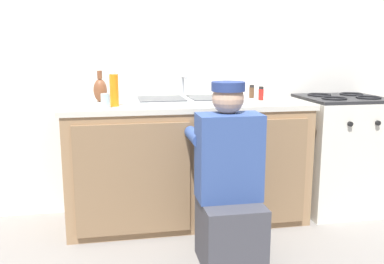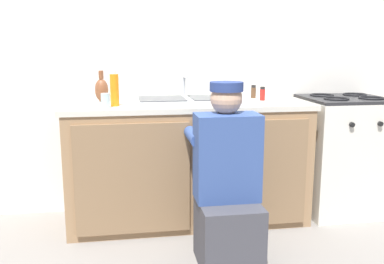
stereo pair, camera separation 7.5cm
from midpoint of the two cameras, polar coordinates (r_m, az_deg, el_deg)
name	(u,v)px [view 2 (the right image)]	position (r m, az deg, el deg)	size (l,w,h in m)	color
ground_plane	(194,235)	(3.11, 1.01, -13.55)	(12.00, 12.00, 0.00)	gray
back_wall	(181,54)	(3.46, -0.84, 10.37)	(6.00, 0.10, 2.50)	silver
counter_cabinet	(188,165)	(3.23, 0.13, -4.41)	(1.75, 0.62, 0.87)	#997551
countertop	(188,105)	(3.14, 0.10, 3.59)	(1.79, 0.62, 0.04)	beige
sink_double_basin	(188,100)	(3.14, 0.10, 4.29)	(0.80, 0.44, 0.19)	silver
stove_range	(342,154)	(3.63, 19.90, -2.81)	(0.63, 0.62, 0.93)	silver
plumber_person	(227,190)	(2.60, 5.55, -7.73)	(0.42, 0.61, 1.10)	#3F3F47
soap_bottle_orange	(115,90)	(2.98, -9.59, 5.58)	(0.06, 0.06, 0.25)	orange
vase_decorative	(102,89)	(3.26, -11.32, 5.58)	(0.10, 0.10, 0.23)	brown
spice_bottle_pepper	(253,92)	(3.46, 8.81, 5.32)	(0.04, 0.04, 0.10)	#513823
spice_bottle_red	(262,94)	(3.32, 10.01, 5.04)	(0.04, 0.04, 0.10)	red
water_glass	(105,101)	(2.90, -10.74, 4.12)	(0.06, 0.06, 0.10)	#ADC6CC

